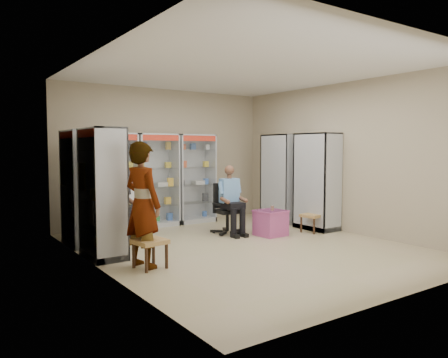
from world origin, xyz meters
TOP-DOWN VIEW (x-y plane):
  - floor at (0.00, 0.00)m, footprint 6.00×6.00m
  - room_shell at (0.00, 0.00)m, footprint 5.02×6.02m
  - cabinet_back_left at (-1.30, 2.73)m, footprint 0.90×0.50m
  - cabinet_back_mid at (-0.35, 2.73)m, footprint 0.90×0.50m
  - cabinet_back_right at (0.60, 2.73)m, footprint 0.90×0.50m
  - cabinet_right_far at (2.23, 1.60)m, footprint 0.90×0.50m
  - cabinet_right_near at (2.23, 0.50)m, footprint 0.90×0.50m
  - cabinet_left_far at (-2.23, 1.80)m, footprint 0.90×0.50m
  - cabinet_left_near at (-2.23, 0.70)m, footprint 0.90×0.50m
  - wooden_chair at (-1.55, 2.00)m, footprint 0.42×0.42m
  - seated_customer at (-1.55, 1.95)m, footprint 0.44×0.60m
  - office_chair at (0.44, 1.18)m, footprint 0.58×0.58m
  - seated_shopkeeper at (0.44, 1.13)m, footprint 0.46×0.61m
  - pink_trunk at (1.01, 0.54)m, footprint 0.54×0.52m
  - tea_glass at (1.01, 0.49)m, footprint 0.07×0.07m
  - woven_stool_a at (1.90, 0.32)m, footprint 0.44×0.44m
  - woven_stool_b at (-1.90, -0.28)m, footprint 0.47×0.47m
  - standing_man at (-1.95, -0.16)m, footprint 0.59×0.74m

SIDE VIEW (x-z plane):
  - floor at x=0.00m, z-range 0.00..0.00m
  - woven_stool_a at x=1.90m, z-range 0.00..0.37m
  - woven_stool_b at x=-1.90m, z-range 0.00..0.41m
  - pink_trunk at x=1.01m, z-range 0.00..0.49m
  - wooden_chair at x=-1.55m, z-range 0.00..0.94m
  - office_chair at x=0.44m, z-range 0.00..1.00m
  - tea_glass at x=1.01m, z-range 0.49..0.60m
  - seated_shopkeeper at x=0.44m, z-range 0.00..1.27m
  - seated_customer at x=-1.55m, z-range 0.00..1.34m
  - standing_man at x=-1.95m, z-range 0.00..1.78m
  - cabinet_back_left at x=-1.30m, z-range 0.00..2.00m
  - cabinet_back_mid at x=-0.35m, z-range 0.00..2.00m
  - cabinet_back_right at x=0.60m, z-range 0.00..2.00m
  - cabinet_right_far at x=2.23m, z-range 0.00..2.00m
  - cabinet_right_near at x=2.23m, z-range 0.00..2.00m
  - cabinet_left_far at x=-2.23m, z-range 0.00..2.00m
  - cabinet_left_near at x=-2.23m, z-range 0.00..2.00m
  - room_shell at x=0.00m, z-range 0.46..3.47m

